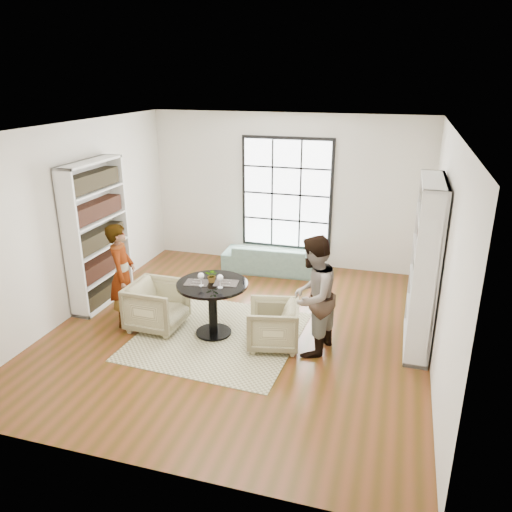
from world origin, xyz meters
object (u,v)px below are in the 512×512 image
(pedestal_table, at_px, (213,297))
(wine_glass_right, at_px, (220,278))
(flower_centerpiece, at_px, (212,275))
(armchair_left, at_px, (157,306))
(wine_glass_left, at_px, (201,276))
(person_left, at_px, (122,275))
(armchair_right, at_px, (273,325))
(sofa, at_px, (271,258))
(person_right, at_px, (313,296))

(pedestal_table, relative_size, wine_glass_right, 5.15)
(pedestal_table, bearing_deg, flower_centerpiece, 105.53)
(armchair_left, xyz_separation_m, wine_glass_left, (0.78, -0.09, 0.61))
(person_left, distance_m, flower_centerpiece, 1.44)
(pedestal_table, distance_m, armchair_right, 0.98)
(sofa, relative_size, wine_glass_right, 9.25)
(armchair_right, bearing_deg, wine_glass_left, -99.06)
(sofa, bearing_deg, wine_glass_left, 81.12)
(person_left, distance_m, person_right, 2.93)
(armchair_right, height_order, wine_glass_left, wine_glass_left)
(pedestal_table, xyz_separation_m, armchair_left, (-0.89, -0.05, -0.23))
(wine_glass_left, bearing_deg, armchair_left, 173.17)
(armchair_right, relative_size, wine_glass_left, 3.56)
(sofa, bearing_deg, armchair_right, 102.13)
(sofa, height_order, person_left, person_left)
(pedestal_table, distance_m, armchair_left, 0.92)
(sofa, height_order, wine_glass_left, wine_glass_left)
(armchair_right, relative_size, person_left, 0.45)
(pedestal_table, height_order, flower_centerpiece, flower_centerpiece)
(person_left, distance_m, wine_glass_right, 1.62)
(armchair_right, xyz_separation_m, flower_centerpiece, (-0.95, 0.12, 0.60))
(armchair_right, height_order, flower_centerpiece, flower_centerpiece)
(flower_centerpiece, bearing_deg, person_right, -4.65)
(armchair_left, xyz_separation_m, person_right, (2.38, -0.04, 0.48))
(person_right, height_order, flower_centerpiece, person_right)
(armchair_left, xyz_separation_m, armchair_right, (1.83, -0.04, -0.04))
(armchair_left, distance_m, wine_glass_left, 0.99)
(wine_glass_right, distance_m, flower_centerpiece, 0.25)
(sofa, bearing_deg, pedestal_table, 83.17)
(armchair_right, bearing_deg, pedestal_table, -107.15)
(person_right, bearing_deg, wine_glass_left, -75.48)
(pedestal_table, height_order, person_right, person_right)
(wine_glass_left, bearing_deg, person_right, 1.93)
(armchair_left, bearing_deg, person_left, 91.32)
(pedestal_table, height_order, wine_glass_right, wine_glass_right)
(armchair_left, bearing_deg, wine_glass_right, -92.91)
(person_left, relative_size, person_right, 0.95)
(sofa, relative_size, person_left, 1.16)
(wine_glass_right, height_order, flower_centerpiece, flower_centerpiece)
(armchair_right, bearing_deg, person_right, 78.00)
(person_right, height_order, wine_glass_right, person_right)
(sofa, xyz_separation_m, person_right, (1.31, -2.79, 0.58))
(person_right, bearing_deg, person_left, -78.18)
(flower_centerpiece, bearing_deg, wine_glass_right, -41.60)
(armchair_right, distance_m, person_left, 2.43)
(armchair_right, relative_size, flower_centerpiece, 3.50)
(sofa, height_order, armchair_right, armchair_right)
(pedestal_table, distance_m, person_right, 1.51)
(person_right, height_order, wine_glass_left, person_right)
(armchair_right, height_order, person_right, person_right)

